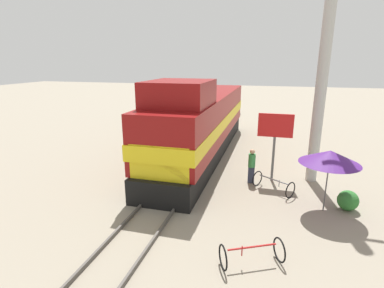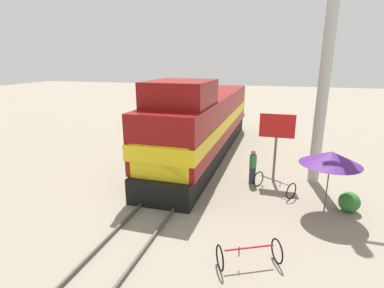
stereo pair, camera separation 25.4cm
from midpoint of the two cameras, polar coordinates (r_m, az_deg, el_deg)
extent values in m
plane|color=gray|center=(15.10, -1.66, -7.11)|extent=(120.00, 120.00, 0.00)
cube|color=#4C4742|center=(15.30, -4.23, -6.54)|extent=(0.08, 39.87, 0.15)
cube|color=#4C4742|center=(14.88, 0.99, -7.16)|extent=(0.08, 39.87, 0.15)
cube|color=black|center=(19.36, 2.86, -0.18)|extent=(2.77, 15.90, 1.13)
cube|color=maroon|center=(18.93, 2.94, 5.35)|extent=(3.01, 15.26, 2.67)
cube|color=yellow|center=(18.98, 2.93, 4.56)|extent=(3.05, 15.42, 0.70)
cube|color=yellow|center=(13.01, -3.97, -2.21)|extent=(2.56, 2.23, 1.47)
cube|color=maroon|center=(14.11, -1.64, 9.66)|extent=(2.83, 3.50, 1.15)
cylinder|color=#B2B2AD|center=(15.28, 24.50, 12.42)|extent=(0.52, 0.52, 10.69)
cylinder|color=#4C4C4C|center=(12.94, 24.91, -6.93)|extent=(0.05, 0.05, 2.40)
cone|color=#4C1E72|center=(12.59, 25.46, -2.41)|extent=(2.29, 2.29, 0.51)
cube|color=#595959|center=(15.37, 15.91, -2.85)|extent=(0.12, 0.12, 2.25)
cube|color=red|center=(14.94, 16.39, 3.33)|extent=(1.66, 0.08, 1.14)
sphere|color=#2D722D|center=(13.71, 28.25, -9.71)|extent=(0.82, 0.82, 0.82)
cube|color=#2D3347|center=(15.05, 11.89, -5.84)|extent=(0.30, 0.20, 0.83)
cylinder|color=#337F3F|center=(14.80, 12.05, -3.17)|extent=(0.34, 0.34, 0.66)
sphere|color=tan|center=(14.67, 12.15, -1.51)|extent=(0.24, 0.24, 0.24)
torus|color=black|center=(13.87, 18.88, -8.48)|extent=(0.46, 0.65, 0.75)
torus|color=black|center=(14.77, 13.03, -6.51)|extent=(0.46, 0.65, 0.75)
cube|color=slate|center=(14.22, 15.92, -6.66)|extent=(1.28, 0.87, 0.04)
cylinder|color=slate|center=(14.10, 16.94, -7.33)|extent=(0.04, 0.04, 0.31)
torus|color=black|center=(9.24, 6.17, -20.75)|extent=(0.39, 0.69, 0.75)
torus|color=black|center=(9.82, 16.64, -18.95)|extent=(0.39, 0.69, 0.75)
cube|color=#A51919|center=(9.37, 11.67, -18.80)|extent=(1.35, 0.72, 0.04)
cylinder|color=#A51919|center=(9.32, 9.77, -19.55)|extent=(0.04, 0.04, 0.32)
camera|label=1|loc=(0.13, -89.40, 0.17)|focal=28.00mm
camera|label=2|loc=(0.13, 90.60, -0.17)|focal=28.00mm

